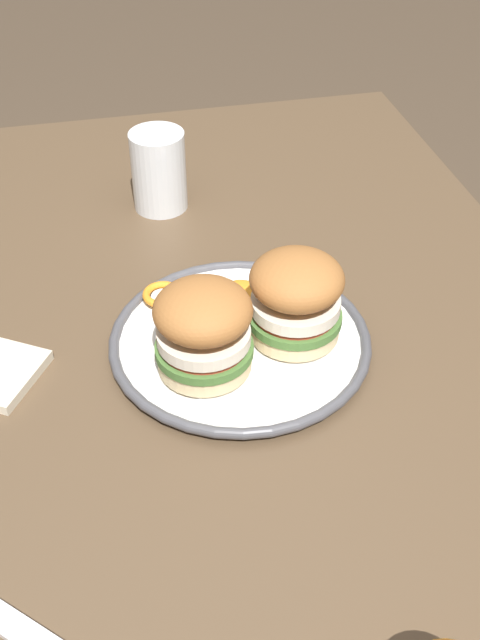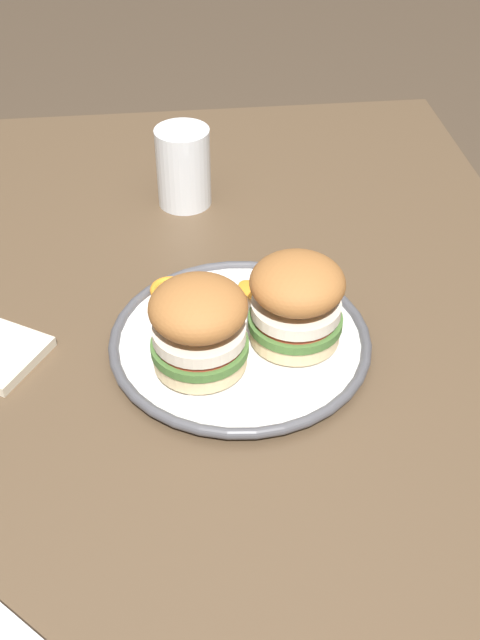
# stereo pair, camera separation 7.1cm
# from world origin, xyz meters

# --- Properties ---
(dining_table) EXTENTS (1.21, 0.83, 0.74)m
(dining_table) POSITION_xyz_m (0.00, 0.00, 0.63)
(dining_table) COLOR brown
(dining_table) RESTS_ON ground
(dinner_plate) EXTENTS (0.29, 0.29, 0.02)m
(dinner_plate) POSITION_xyz_m (-0.01, -0.01, 0.75)
(dinner_plate) COLOR white
(dinner_plate) RESTS_ON dining_table
(sandwich_half_left) EXTENTS (0.13, 0.13, 0.10)m
(sandwich_half_left) POSITION_xyz_m (-0.02, -0.07, 0.81)
(sandwich_half_left) COLOR beige
(sandwich_half_left) RESTS_ON dinner_plate
(sandwich_half_right) EXTENTS (0.13, 0.13, 0.10)m
(sandwich_half_right) POSITION_xyz_m (-0.05, 0.03, 0.81)
(sandwich_half_right) COLOR beige
(sandwich_half_right) RESTS_ON dinner_plate
(orange_peel_curled) EXTENTS (0.07, 0.07, 0.01)m
(orange_peel_curled) POSITION_xyz_m (0.07, 0.06, 0.76)
(orange_peel_curled) COLOR orange
(orange_peel_curled) RESTS_ON dinner_plate
(orange_peel_strip_long) EXTENTS (0.06, 0.06, 0.01)m
(orange_peel_strip_long) POSITION_xyz_m (0.06, -0.04, 0.76)
(orange_peel_strip_long) COLOR orange
(orange_peel_strip_long) RESTS_ON dinner_plate
(drinking_glass) EXTENTS (0.08, 0.08, 0.11)m
(drinking_glass) POSITION_xyz_m (0.31, 0.03, 0.79)
(drinking_glass) COLOR white
(drinking_glass) RESTS_ON dining_table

